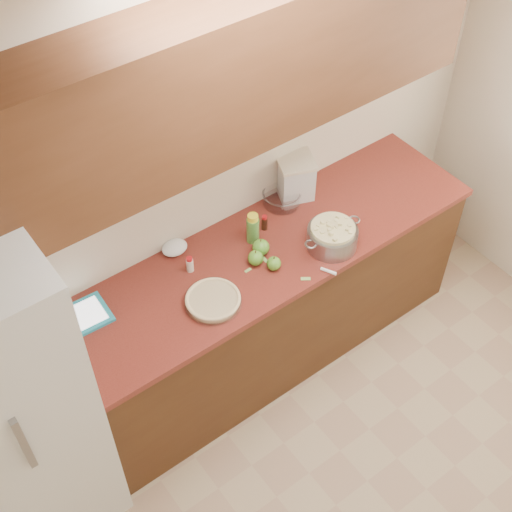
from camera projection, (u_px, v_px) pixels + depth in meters
room_shell at (489, 418)px, 2.67m from camera, size 3.60×3.60×3.60m
counter_run at (255, 310)px, 4.09m from camera, size 2.64×0.68×0.92m
upper_cabinets at (233, 73)px, 3.08m from camera, size 2.60×0.34×0.70m
fridge at (0, 405)px, 3.17m from camera, size 0.70×0.70×1.80m
pie at (213, 300)px, 3.52m from camera, size 0.29×0.29×0.05m
colander at (332, 237)px, 3.76m from camera, size 0.36×0.27×0.14m
flour_canister at (295, 177)px, 3.99m from camera, size 0.26×0.26×0.25m
tablet at (81, 318)px, 3.46m from camera, size 0.29×0.22×0.02m
paring_knife at (328, 269)px, 3.68m from camera, size 0.10×0.17×0.02m
lemon_bottle at (253, 228)px, 3.77m from camera, size 0.07×0.07×0.18m
cinnamon_shaker at (190, 264)px, 3.65m from camera, size 0.04×0.04×0.09m
vanilla_bottle at (264, 223)px, 3.86m from camera, size 0.03×0.03×0.09m
mixing_bowl at (282, 197)px, 4.00m from camera, size 0.22×0.22×0.08m
paper_towel at (175, 248)px, 3.76m from camera, size 0.17×0.16×0.06m
apple_left at (256, 258)px, 3.69m from camera, size 0.08×0.08×0.09m
apple_center at (261, 247)px, 3.73m from camera, size 0.09×0.09×0.10m
apple_front at (274, 263)px, 3.67m from camera, size 0.07×0.07×0.09m
peel_a at (265, 259)px, 3.74m from camera, size 0.02×0.05×0.00m
peel_b at (248, 270)px, 3.68m from camera, size 0.04×0.02×0.00m
peel_c at (306, 279)px, 3.64m from camera, size 0.05×0.05×0.00m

